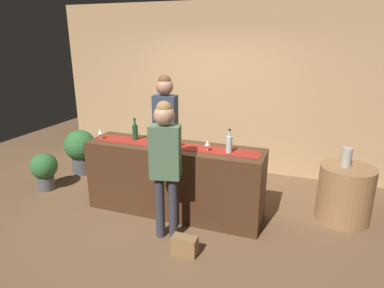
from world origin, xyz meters
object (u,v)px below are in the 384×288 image
object	(u,v)px
wine_glass_mid_counter	(207,143)
bartender	(165,121)
wine_glass_near_customer	(180,139)
wine_glass_far_end	(100,132)
potted_plant_small	(44,169)
wine_bottle_amber	(154,135)
wine_bottle_green	(135,132)
round_side_table	(345,193)
potted_plant_tall	(80,149)
handbag	(185,246)
customer_sipping	(165,157)
vase_on_side_table	(346,157)
wine_bottle_clear	(229,144)

from	to	relation	value
wine_glass_mid_counter	bartender	distance (m)	1.08
wine_glass_mid_counter	wine_glass_near_customer	bearing A→B (deg)	169.83
wine_glass_far_end	potted_plant_small	size ratio (longest dim) A/B	0.24
wine_bottle_amber	wine_bottle_green	bearing A→B (deg)	170.00
wine_bottle_amber	bartender	xyz separation A→B (m)	(-0.10, 0.58, 0.06)
wine_glass_near_customer	round_side_table	bearing A→B (deg)	15.78
potted_plant_tall	handbag	xyz separation A→B (m)	(2.57, -1.56, -0.34)
wine_bottle_amber	wine_bottle_green	size ratio (longest dim) A/B	1.00
wine_bottle_amber	wine_glass_far_end	size ratio (longest dim) A/B	2.10
wine_bottle_green	customer_sipping	world-z (taller)	customer_sipping
customer_sipping	vase_on_side_table	xyz separation A→B (m)	(1.97, 1.20, -0.16)
potted_plant_tall	handbag	size ratio (longest dim) A/B	2.80
bartender	potted_plant_tall	distance (m)	1.85
bartender	wine_bottle_amber	bearing A→B (deg)	95.45
wine_glass_mid_counter	handbag	xyz separation A→B (m)	(-0.00, -0.78, -0.96)
round_side_table	handbag	world-z (taller)	round_side_table
vase_on_side_table	wine_glass_mid_counter	bearing A→B (deg)	-157.43
wine_glass_near_customer	bartender	distance (m)	0.75
handbag	wine_glass_far_end	bearing A→B (deg)	153.54
wine_glass_mid_counter	wine_glass_far_end	xyz separation A→B (m)	(-1.55, -0.01, 0.00)
bartender	wine_glass_far_end	bearing A→B (deg)	39.69
customer_sipping	round_side_table	world-z (taller)	customer_sipping
potted_plant_small	wine_bottle_amber	bearing A→B (deg)	1.38
wine_bottle_green	potted_plant_small	distance (m)	1.76
wine_bottle_green	vase_on_side_table	xyz separation A→B (m)	(2.71, 0.55, -0.21)
potted_plant_small	round_side_table	bearing A→B (deg)	8.24
bartender	vase_on_side_table	size ratio (longest dim) A/B	7.51
wine_bottle_green	potted_plant_small	xyz separation A→B (m)	(-1.59, -0.10, -0.73)
customer_sipping	potted_plant_tall	world-z (taller)	customer_sipping
handbag	wine_glass_near_customer	bearing A→B (deg)	114.89
wine_bottle_green	wine_glass_mid_counter	distance (m)	1.09
wine_bottle_clear	handbag	size ratio (longest dim) A/B	1.08
wine_glass_mid_counter	potted_plant_small	world-z (taller)	wine_glass_mid_counter
wine_bottle_amber	wine_bottle_green	distance (m)	0.32
round_side_table	potted_plant_small	world-z (taller)	round_side_table
handbag	wine_glass_mid_counter	bearing A→B (deg)	89.75
round_side_table	wine_bottle_amber	bearing A→B (deg)	-166.54
wine_glass_far_end	customer_sipping	distance (m)	1.32
vase_on_side_table	potted_plant_small	size ratio (longest dim) A/B	0.40
bartender	customer_sipping	bearing A→B (deg)	110.05
vase_on_side_table	potted_plant_tall	world-z (taller)	vase_on_side_table
wine_glass_mid_counter	round_side_table	distance (m)	1.93
wine_glass_near_customer	potted_plant_small	distance (m)	2.39
wine_bottle_amber	vase_on_side_table	world-z (taller)	wine_bottle_amber
wine_glass_far_end	vase_on_side_table	distance (m)	3.26
wine_glass_mid_counter	vase_on_side_table	world-z (taller)	wine_glass_mid_counter
wine_glass_mid_counter	wine_bottle_amber	bearing A→B (deg)	174.46
wine_glass_near_customer	vase_on_side_table	world-z (taller)	wine_glass_near_customer
wine_bottle_amber	bartender	distance (m)	0.59
potted_plant_tall	potted_plant_small	world-z (taller)	potted_plant_tall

